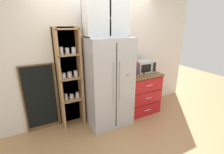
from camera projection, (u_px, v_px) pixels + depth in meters
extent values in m
plane|color=tan|center=(108.00, 120.00, 3.56)|extent=(10.56, 10.56, 0.00)
cube|color=silver|center=(99.00, 58.00, 3.49)|extent=(4.88, 0.10, 2.55)
cube|color=#B7BABF|center=(108.00, 82.00, 3.28)|extent=(0.85, 0.72, 1.75)
cube|color=black|center=(116.00, 88.00, 2.97)|extent=(0.01, 0.01, 1.61)
cylinder|color=#B7BABF|center=(114.00, 84.00, 2.91)|extent=(0.02, 0.02, 0.79)
cylinder|color=#B7BABF|center=(120.00, 83.00, 2.96)|extent=(0.02, 0.02, 0.79)
cube|color=red|center=(128.00, 75.00, 3.01)|extent=(0.02, 0.01, 0.02)
cube|color=brown|center=(68.00, 77.00, 3.27)|extent=(0.47, 0.04, 1.93)
cube|color=tan|center=(60.00, 81.00, 3.05)|extent=(0.04, 0.27, 1.93)
cube|color=tan|center=(80.00, 78.00, 3.22)|extent=(0.04, 0.27, 1.93)
cube|color=tan|center=(72.00, 99.00, 3.27)|extent=(0.41, 0.27, 0.02)
cylinder|color=silver|center=(66.00, 97.00, 3.20)|extent=(0.06, 0.06, 0.11)
cylinder|color=#B77A38|center=(66.00, 98.00, 3.20)|extent=(0.05, 0.05, 0.08)
cylinder|color=#B2B2B7|center=(66.00, 94.00, 3.18)|extent=(0.06, 0.06, 0.01)
cylinder|color=silver|center=(72.00, 97.00, 3.24)|extent=(0.07, 0.07, 0.10)
cylinder|color=#382316|center=(72.00, 97.00, 3.24)|extent=(0.06, 0.06, 0.07)
cylinder|color=#B2B2B7|center=(71.00, 94.00, 3.22)|extent=(0.07, 0.07, 0.01)
cylinder|color=silver|center=(77.00, 95.00, 3.28)|extent=(0.07, 0.07, 0.11)
cylinder|color=white|center=(78.00, 96.00, 3.29)|extent=(0.06, 0.06, 0.07)
cylinder|color=#B2B2B7|center=(77.00, 93.00, 3.26)|extent=(0.07, 0.07, 0.01)
cube|color=tan|center=(70.00, 78.00, 3.13)|extent=(0.41, 0.27, 0.02)
cylinder|color=silver|center=(64.00, 76.00, 3.06)|extent=(0.08, 0.08, 0.09)
cylinder|color=beige|center=(64.00, 77.00, 3.06)|extent=(0.07, 0.07, 0.06)
cylinder|color=#B2B2B7|center=(63.00, 73.00, 3.04)|extent=(0.07, 0.07, 0.01)
cylinder|color=silver|center=(70.00, 75.00, 3.09)|extent=(0.08, 0.08, 0.10)
cylinder|color=#E0C67F|center=(70.00, 76.00, 3.09)|extent=(0.07, 0.07, 0.07)
cylinder|color=#B2B2B7|center=(69.00, 72.00, 3.07)|extent=(0.08, 0.08, 0.01)
cylinder|color=silver|center=(76.00, 74.00, 3.15)|extent=(0.08, 0.08, 0.11)
cylinder|color=white|center=(76.00, 75.00, 3.15)|extent=(0.07, 0.07, 0.07)
cylinder|color=#B2B2B7|center=(76.00, 71.00, 3.13)|extent=(0.08, 0.08, 0.01)
cube|color=tan|center=(68.00, 55.00, 2.99)|extent=(0.41, 0.27, 0.02)
cylinder|color=silver|center=(61.00, 51.00, 2.90)|extent=(0.06, 0.06, 0.13)
cylinder|color=#CCB78C|center=(62.00, 52.00, 2.91)|extent=(0.06, 0.06, 0.09)
cylinder|color=#B2B2B7|center=(61.00, 47.00, 2.88)|extent=(0.06, 0.06, 0.01)
cylinder|color=silver|center=(67.00, 51.00, 2.96)|extent=(0.07, 0.07, 0.10)
cylinder|color=#2D2D2D|center=(67.00, 52.00, 2.97)|extent=(0.06, 0.06, 0.07)
cylinder|color=#B2B2B7|center=(67.00, 48.00, 2.95)|extent=(0.07, 0.07, 0.01)
cylinder|color=silver|center=(74.00, 51.00, 3.00)|extent=(0.08, 0.08, 0.11)
cylinder|color=brown|center=(74.00, 52.00, 3.00)|extent=(0.07, 0.07, 0.08)
cylinder|color=#B2B2B7|center=(73.00, 47.00, 2.98)|extent=(0.08, 0.08, 0.01)
cube|color=tan|center=(66.00, 29.00, 2.84)|extent=(0.41, 0.27, 0.02)
cube|color=red|center=(140.00, 93.00, 3.83)|extent=(0.77, 0.62, 0.89)
cube|color=brown|center=(141.00, 74.00, 3.68)|extent=(0.80, 0.65, 0.04)
cube|color=black|center=(148.00, 105.00, 3.62)|extent=(0.75, 0.00, 0.01)
cube|color=silver|center=(148.00, 110.00, 3.65)|extent=(0.16, 0.01, 0.01)
cube|color=black|center=(149.00, 92.00, 3.52)|extent=(0.75, 0.00, 0.01)
cube|color=silver|center=(149.00, 98.00, 3.56)|extent=(0.16, 0.01, 0.01)
cube|color=black|center=(150.00, 79.00, 3.43)|extent=(0.75, 0.00, 0.01)
cube|color=silver|center=(149.00, 85.00, 3.47)|extent=(0.16, 0.01, 0.01)
cube|color=#B7BABF|center=(144.00, 66.00, 3.73)|extent=(0.44, 0.32, 0.26)
cube|color=black|center=(146.00, 68.00, 3.56)|extent=(0.26, 0.01, 0.17)
cube|color=black|center=(154.00, 67.00, 3.66)|extent=(0.08, 0.01, 0.20)
cube|color=red|center=(131.00, 74.00, 3.54)|extent=(0.17, 0.20, 0.03)
cube|color=red|center=(129.00, 67.00, 3.55)|extent=(0.17, 0.06, 0.30)
cube|color=red|center=(131.00, 62.00, 3.45)|extent=(0.17, 0.20, 0.06)
cylinder|color=black|center=(131.00, 71.00, 3.50)|extent=(0.11, 0.11, 0.12)
cylinder|color=#2D2D33|center=(143.00, 72.00, 3.60)|extent=(0.09, 0.09, 0.09)
torus|color=#2D2D33|center=(145.00, 71.00, 3.62)|extent=(0.05, 0.01, 0.05)
cylinder|color=silver|center=(143.00, 72.00, 3.61)|extent=(0.07, 0.07, 0.09)
torus|color=silver|center=(144.00, 71.00, 3.63)|extent=(0.05, 0.01, 0.05)
cylinder|color=#285B33|center=(138.00, 68.00, 3.73)|extent=(0.06, 0.06, 0.16)
cone|color=#285B33|center=(139.00, 65.00, 3.70)|extent=(0.06, 0.06, 0.04)
cylinder|color=#285B33|center=(139.00, 63.00, 3.69)|extent=(0.02, 0.02, 0.07)
cylinder|color=black|center=(139.00, 62.00, 3.68)|extent=(0.02, 0.02, 0.01)
cube|color=silver|center=(103.00, 18.00, 3.04)|extent=(0.81, 0.02, 0.64)
cube|color=silver|center=(107.00, 36.00, 3.01)|extent=(0.81, 0.32, 0.02)
cube|color=silver|center=(85.00, 18.00, 2.74)|extent=(0.02, 0.32, 0.64)
cube|color=silver|center=(125.00, 18.00, 3.09)|extent=(0.02, 0.32, 0.64)
cube|color=silver|center=(106.00, 18.00, 2.91)|extent=(0.78, 0.30, 0.02)
cube|color=silver|center=(99.00, 18.00, 2.69)|extent=(0.37, 0.01, 0.60)
cube|color=silver|center=(121.00, 18.00, 2.87)|extent=(0.37, 0.01, 0.60)
cylinder|color=silver|center=(92.00, 36.00, 2.88)|extent=(0.05, 0.05, 0.00)
cylinder|color=silver|center=(92.00, 34.00, 2.87)|extent=(0.01, 0.01, 0.07)
cone|color=silver|center=(92.00, 31.00, 2.85)|extent=(0.06, 0.06, 0.05)
cylinder|color=silver|center=(102.00, 36.00, 2.97)|extent=(0.05, 0.05, 0.00)
cylinder|color=silver|center=(102.00, 34.00, 2.96)|extent=(0.01, 0.01, 0.07)
cone|color=silver|center=(102.00, 30.00, 2.94)|extent=(0.06, 0.06, 0.05)
cylinder|color=silver|center=(111.00, 35.00, 3.05)|extent=(0.05, 0.05, 0.00)
cylinder|color=silver|center=(111.00, 33.00, 3.04)|extent=(0.01, 0.01, 0.07)
cone|color=silver|center=(111.00, 30.00, 3.02)|extent=(0.06, 0.06, 0.05)
cylinder|color=silver|center=(120.00, 35.00, 3.13)|extent=(0.05, 0.05, 0.00)
cylinder|color=silver|center=(120.00, 33.00, 3.12)|extent=(0.01, 0.01, 0.07)
cone|color=silver|center=(120.00, 30.00, 3.10)|extent=(0.06, 0.06, 0.05)
cylinder|color=white|center=(94.00, 16.00, 2.79)|extent=(0.06, 0.06, 0.07)
cylinder|color=white|center=(118.00, 16.00, 3.01)|extent=(0.06, 0.06, 0.07)
cube|color=brown|center=(41.00, 98.00, 3.09)|extent=(0.60, 0.04, 1.30)
cube|color=black|center=(40.00, 97.00, 3.06)|extent=(0.54, 0.01, 1.20)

